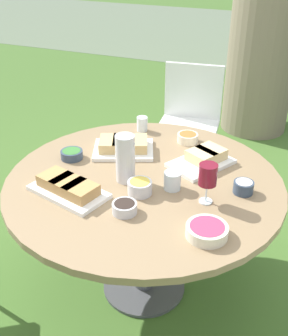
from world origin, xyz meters
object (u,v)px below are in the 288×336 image
object	(u,v)px
dining_table	(144,194)
water_pitcher	(125,158)
wine_glass	(208,176)
chair_near_left	(190,116)
handbag	(56,170)

from	to	relation	value
dining_table	water_pitcher	size ratio (longest dim) A/B	5.70
dining_table	wine_glass	world-z (taller)	wine_glass
chair_near_left	dining_table	bearing A→B (deg)	-83.20
water_pitcher	wine_glass	distance (m)	0.40
dining_table	chair_near_left	size ratio (longest dim) A/B	1.50
dining_table	water_pitcher	bearing A→B (deg)	-150.01
water_pitcher	wine_glass	xyz separation A→B (m)	(0.40, -0.03, 0.02)
wine_glass	handbag	world-z (taller)	wine_glass
water_pitcher	wine_glass	size ratio (longest dim) A/B	1.25
dining_table	wine_glass	xyz separation A→B (m)	(0.33, -0.08, 0.22)
water_pitcher	handbag	size ratio (longest dim) A/B	0.64
wine_glass	handbag	distance (m)	1.75
water_pitcher	handbag	xyz separation A→B (m)	(-0.97, 0.78, -0.70)
dining_table	chair_near_left	xyz separation A→B (m)	(-0.15, 1.27, -0.10)
water_pitcher	wine_glass	world-z (taller)	water_pitcher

